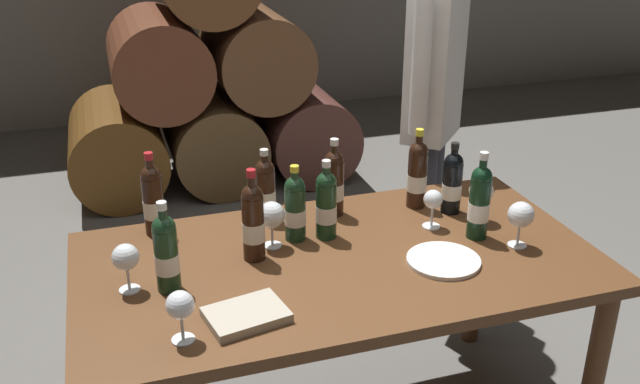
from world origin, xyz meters
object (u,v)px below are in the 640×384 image
object	(u,v)px
wine_bottle_2	(153,199)
wine_bottle_5	(479,201)
wine_glass_0	(126,259)
wine_bottle_9	(265,189)
wine_bottle_0	(166,253)
wine_glass_2	(433,201)
dining_table	(338,281)
wine_glass_1	(272,216)
wine_bottle_1	(452,182)
serving_plate	(443,260)
wine_bottle_4	(253,221)
wine_glass_5	(180,307)
sommelier_presenting	(433,95)
wine_glass_4	(481,192)
wine_bottle_6	(326,204)
wine_bottle_3	(295,207)
wine_glass_3	(521,216)
wine_bottle_8	(334,182)
tasting_notebook	(246,315)
wine_bottle_7	(417,174)

from	to	relation	value
wine_bottle_2	wine_bottle_5	world-z (taller)	wine_bottle_5
wine_glass_0	wine_bottle_9	bearing A→B (deg)	34.49
wine_bottle_0	wine_glass_2	xyz separation A→B (m)	(0.94, 0.14, -0.03)
dining_table	wine_glass_2	size ratio (longest dim) A/B	11.89
wine_glass_1	wine_bottle_1	bearing A→B (deg)	5.03
serving_plate	wine_bottle_4	bearing A→B (deg)	159.60
wine_glass_5	sommelier_presenting	distance (m)	1.64
wine_bottle_1	wine_glass_0	distance (m)	1.20
wine_glass_4	sommelier_presenting	distance (m)	0.68
wine_bottle_0	sommelier_presenting	xyz separation A→B (m)	(1.24, 0.78, 0.16)
wine_bottle_6	sommelier_presenting	xyz separation A→B (m)	(0.68, 0.60, 0.16)
wine_bottle_3	dining_table	bearing A→B (deg)	-59.77
wine_bottle_3	wine_glass_3	world-z (taller)	wine_bottle_3
wine_bottle_9	serving_plate	world-z (taller)	wine_bottle_9
wine_glass_2	wine_glass_3	xyz separation A→B (m)	(0.21, -0.22, 0.01)
wine_bottle_6	wine_bottle_8	bearing A→B (deg)	62.88
wine_bottle_0	wine_bottle_3	xyz separation A→B (m)	(0.45, 0.20, -0.01)
wine_bottle_8	wine_bottle_3	bearing A→B (deg)	-142.11
wine_bottle_4	wine_glass_1	xyz separation A→B (m)	(0.08, 0.06, -0.02)
dining_table	wine_bottle_9	bearing A→B (deg)	114.43
wine_bottle_4	wine_glass_3	bearing A→B (deg)	-12.30
wine_bottle_9	tasting_notebook	distance (m)	0.65
wine_bottle_1	tasting_notebook	bearing A→B (deg)	-152.34
wine_bottle_2	wine_bottle_4	xyz separation A→B (m)	(0.29, -0.28, 0.00)
wine_bottle_6	wine_bottle_8	distance (m)	0.18
dining_table	wine_bottle_5	world-z (taller)	wine_bottle_5
wine_bottle_4	wine_bottle_6	size ratio (longest dim) A/B	1.11
wine_bottle_6	wine_glass_5	bearing A→B (deg)	-140.64
dining_table	wine_glass_5	xyz separation A→B (m)	(-0.55, -0.30, 0.20)
wine_bottle_1	wine_glass_2	distance (m)	0.16
wine_glass_0	wine_glass_2	size ratio (longest dim) A/B	1.09
serving_plate	wine_bottle_0	bearing A→B (deg)	173.05
wine_glass_5	sommelier_presenting	size ratio (longest dim) A/B	0.09
wine_bottle_7	wine_glass_3	bearing A→B (deg)	-64.14
wine_glass_1	serving_plate	size ratio (longest dim) A/B	0.68
wine_bottle_6	wine_glass_4	bearing A→B (deg)	-5.30
wine_bottle_5	wine_glass_5	size ratio (longest dim) A/B	2.07
wine_bottle_5	sommelier_presenting	bearing A→B (deg)	76.08
wine_bottle_1	wine_glass_5	size ratio (longest dim) A/B	1.80
wine_glass_3	wine_bottle_6	bearing A→B (deg)	156.20
wine_glass_0	tasting_notebook	size ratio (longest dim) A/B	0.71
wine_bottle_3	wine_glass_1	world-z (taller)	wine_bottle_3
wine_bottle_4	wine_bottle_8	xyz separation A→B (m)	(0.36, 0.24, -0.01)
wine_glass_5	tasting_notebook	world-z (taller)	wine_glass_5
wine_glass_4	serving_plate	world-z (taller)	wine_glass_4
wine_bottle_4	wine_bottle_9	size ratio (longest dim) A/B	1.15
wine_bottle_2	wine_bottle_3	world-z (taller)	wine_bottle_2
wine_bottle_0	sommelier_presenting	world-z (taller)	sommelier_presenting
dining_table	wine_bottle_9	distance (m)	0.44
wine_glass_2	serving_plate	bearing A→B (deg)	-107.11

